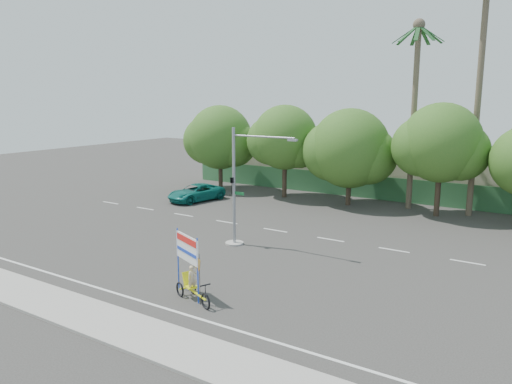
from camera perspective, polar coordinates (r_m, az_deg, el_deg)
The scene contains 14 objects.
ground at distance 25.82m, azimuth -3.08°, elevation -8.98°, with size 120.00×120.00×0.00m, color #33302D.
sidewalk_near at distance 20.68m, azimuth -15.75°, elevation -14.47°, with size 50.00×2.40×0.12m, color gray.
fence at distance 44.24m, azimuth 13.44°, elevation 0.49°, with size 38.00×0.08×2.00m, color #336B3D.
building_left at distance 52.14m, azimuth 4.75°, elevation 3.41°, with size 12.00×8.00×4.00m, color beige.
building_right at distance 46.59m, azimuth 24.67°, elevation 1.30°, with size 14.00×8.00×3.60m, color beige.
tree_far_left at distance 47.28m, azimuth -4.17°, elevation 6.02°, with size 7.14×6.00×7.96m.
tree_left at distance 43.42m, azimuth 3.27°, elevation 5.99°, with size 6.66×5.60×8.07m.
tree_center at distance 40.87m, azimuth 10.61°, elevation 4.67°, with size 7.62×6.40×7.85m.
tree_right at distance 38.71m, azimuth 20.31°, elevation 4.99°, with size 6.90×5.80×8.36m.
palm_tall at distance 39.67m, azimuth 24.26°, elevation 12.42°, with size 3.73×3.79×17.45m.
palm_short at distance 40.60m, azimuth 17.71°, elevation 10.53°, with size 3.73×3.79×14.45m.
traffic_signal at distance 29.39m, azimuth -2.06°, elevation -0.59°, with size 4.72×1.10×7.00m.
trike_billboard at distance 22.26m, azimuth -7.48°, elevation -9.11°, with size 2.80×1.41×2.96m.
pickup_truck at distance 42.65m, azimuth -6.86°, elevation -0.07°, with size 2.35×5.09×1.41m, color #0F6C61.
Camera 1 is at (14.29, -19.63, 8.78)m, focal length 35.00 mm.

